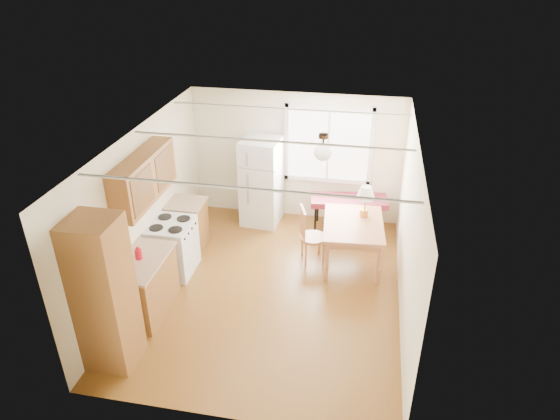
% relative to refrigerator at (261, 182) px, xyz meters
% --- Properties ---
extents(room_shell, '(4.60, 5.60, 2.62)m').
position_rel_refrigerator_xyz_m(room_shell, '(0.61, -2.12, 0.40)').
color(room_shell, '#573211').
rests_on(room_shell, ground).
extents(kitchen_run, '(0.65, 3.40, 2.20)m').
position_rel_refrigerator_xyz_m(kitchen_run, '(-1.11, -2.75, -0.01)').
color(kitchen_run, brown).
rests_on(kitchen_run, ground).
extents(window_unit, '(1.64, 0.05, 1.51)m').
position_rel_refrigerator_xyz_m(window_unit, '(1.21, 0.35, 0.70)').
color(window_unit, white).
rests_on(window_unit, room_shell).
extents(pendant_light, '(0.26, 0.26, 0.40)m').
position_rel_refrigerator_xyz_m(pendant_light, '(1.31, -1.72, 1.39)').
color(pendant_light, black).
rests_on(pendant_light, room_shell).
extents(refrigerator, '(0.76, 0.76, 1.70)m').
position_rel_refrigerator_xyz_m(refrigerator, '(0.00, 0.00, 0.00)').
color(refrigerator, white).
rests_on(refrigerator, ground).
extents(bench, '(1.48, 0.71, 0.66)m').
position_rel_refrigerator_xyz_m(bench, '(1.67, -0.00, -0.26)').
color(bench, maroon).
rests_on(bench, ground).
extents(dining_table, '(1.06, 1.35, 0.80)m').
position_rel_refrigerator_xyz_m(dining_table, '(1.81, -1.17, -0.15)').
color(dining_table, '#A3613E').
rests_on(dining_table, ground).
extents(chair, '(0.49, 0.48, 1.01)m').
position_rel_refrigerator_xyz_m(chair, '(1.07, -1.23, -0.27)').
color(chair, '#A3613E').
rests_on(chair, ground).
extents(table_lamp, '(0.31, 0.31, 0.54)m').
position_rel_refrigerator_xyz_m(table_lamp, '(1.97, -0.91, 0.35)').
color(table_lamp, '#BD893C').
rests_on(table_lamp, dining_table).
extents(coffee_maker, '(0.21, 0.25, 0.34)m').
position_rel_refrigerator_xyz_m(coffee_maker, '(-1.11, -3.41, 0.17)').
color(coffee_maker, black).
rests_on(coffee_maker, kitchen_run).
extents(kettle, '(0.10, 0.10, 0.20)m').
position_rel_refrigerator_xyz_m(kettle, '(-1.12, -2.94, 0.13)').
color(kettle, red).
rests_on(kettle, kitchen_run).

